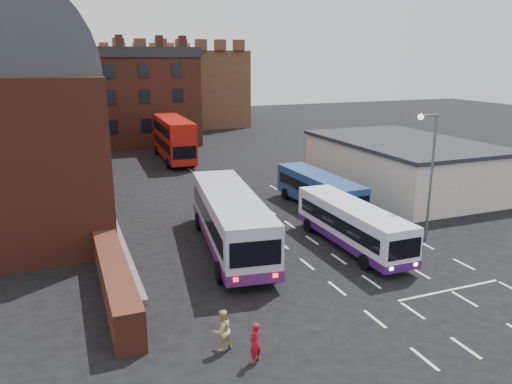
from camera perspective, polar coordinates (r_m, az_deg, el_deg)
name	(u,v)px	position (r m, az deg, el deg)	size (l,w,h in m)	color
ground	(329,282)	(25.89, 8.32, -10.12)	(180.00, 180.00, 0.00)	black
railway_station	(5,105)	(41.45, -26.80, 8.91)	(12.00, 28.00, 16.00)	#602B1E
forecourt_wall	(116,282)	(24.41, -15.75, -9.86)	(1.20, 10.00, 1.80)	#602B1E
cream_building	(402,164)	(44.41, 16.32, 3.06)	(10.40, 16.40, 4.25)	beige
brick_terrace	(107,102)	(66.66, -16.69, 9.80)	(22.00, 10.00, 11.00)	brown
castle_keep	(168,88)	(88.16, -10.06, 11.68)	(22.00, 22.00, 12.00)	brown
bus_white_outbound	(230,217)	(29.13, -2.94, -2.84)	(4.51, 12.69, 3.39)	#B4B2CC
bus_white_inbound	(352,223)	(30.00, 10.93, -3.45)	(2.46, 9.70, 2.65)	silver
bus_blue	(319,189)	(37.25, 7.23, 0.34)	(2.65, 9.66, 2.62)	navy
bus_red_double	(174,138)	(55.19, -9.40, 6.08)	(3.30, 11.75, 4.66)	#AD150C
street_lamp	(429,166)	(31.44, 19.19, 2.87)	(1.59, 0.46, 7.88)	#5C5E62
pedestrian_red	(255,343)	(19.21, -0.13, -16.85)	(0.59, 0.38, 1.61)	#A20E1C
pedestrian_beige	(222,330)	(19.95, -3.86, -15.47)	(0.81, 0.63, 1.67)	#CDB780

